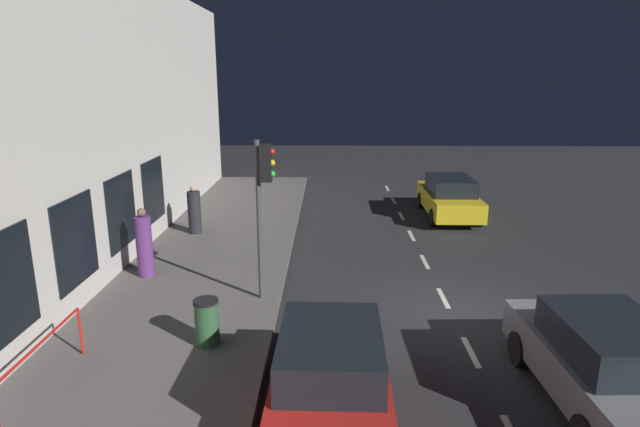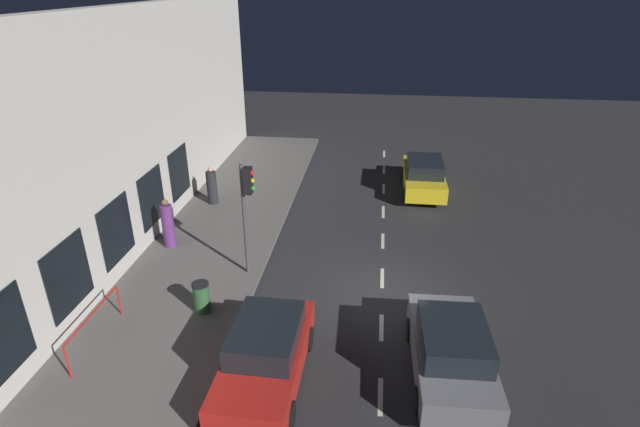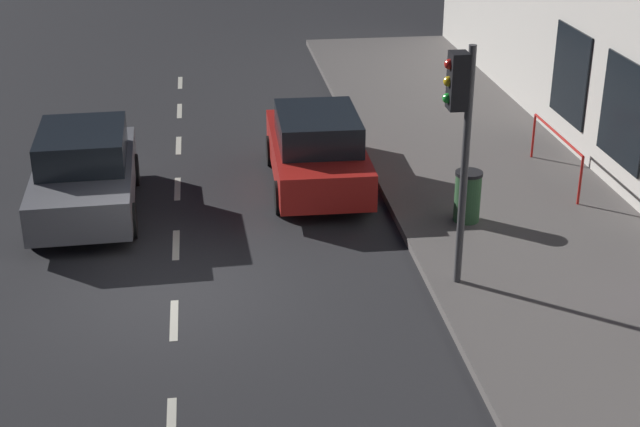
% 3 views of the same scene
% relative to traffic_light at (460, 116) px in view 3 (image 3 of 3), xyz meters
% --- Properties ---
extents(ground_plane, '(60.00, 60.00, 0.00)m').
position_rel_traffic_light_xyz_m(ground_plane, '(-4.32, 0.61, -2.88)').
color(ground_plane, '#28282B').
extents(sidewalk, '(4.50, 32.00, 0.15)m').
position_rel_traffic_light_xyz_m(sidewalk, '(1.93, 0.61, -2.81)').
color(sidewalk, '#5B5654').
rests_on(sidewalk, ground).
extents(lane_centre_line, '(0.12, 27.20, 0.01)m').
position_rel_traffic_light_xyz_m(lane_centre_line, '(-4.32, -0.39, -2.88)').
color(lane_centre_line, beige).
rests_on(lane_centre_line, ground).
extents(traffic_light, '(0.46, 0.32, 3.79)m').
position_rel_traffic_light_xyz_m(traffic_light, '(0.00, 0.00, 0.00)').
color(traffic_light, '#424244').
rests_on(traffic_light, sidewalk).
extents(parked_car_1, '(1.98, 4.13, 1.58)m').
position_rel_traffic_light_xyz_m(parked_car_1, '(-5.98, 3.91, -2.09)').
color(parked_car_1, slate).
rests_on(parked_car_1, ground).
extents(parked_car_2, '(1.92, 4.19, 1.58)m').
position_rel_traffic_light_xyz_m(parked_car_2, '(-1.52, 4.58, -2.09)').
color(parked_car_2, red).
rests_on(parked_car_2, ground).
extents(trash_bin, '(0.50, 0.50, 0.94)m').
position_rel_traffic_light_xyz_m(trash_bin, '(0.91, 2.25, -2.26)').
color(trash_bin, '#2D5633').
rests_on(trash_bin, sidewalk).
extents(red_railing, '(0.05, 2.62, 0.97)m').
position_rel_traffic_light_xyz_m(red_railing, '(3.21, 3.98, -1.98)').
color(red_railing, red).
rests_on(red_railing, sidewalk).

